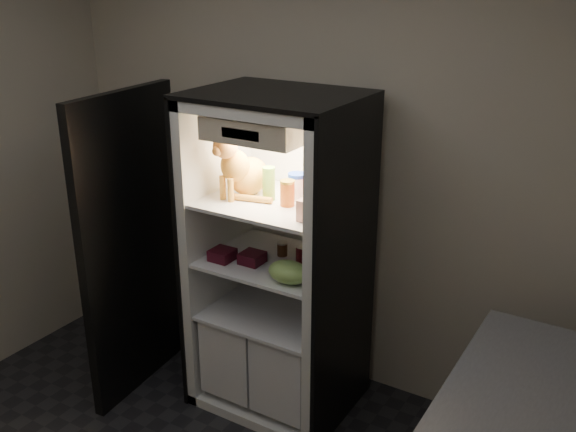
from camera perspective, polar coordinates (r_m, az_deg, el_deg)
name	(u,v)px	position (r m, az deg, el deg)	size (l,w,h in m)	color
room_shell	(77,218)	(2.44, -18.22, -0.20)	(3.60, 3.60, 3.60)	white
refrigerator	(281,278)	(3.74, -0.67, -5.57)	(0.90, 0.72, 1.88)	white
fridge_door	(132,247)	(3.95, -13.66, -2.73)	(0.14, 0.87, 1.85)	black
tabby_cat	(242,170)	(3.53, -4.13, 4.14)	(0.34, 0.40, 0.40)	#C77119
parmesan_shaker	(269,183)	(3.48, -1.72, 2.91)	(0.07, 0.07, 0.18)	#23832B
mayo_tub	(297,186)	(3.51, 0.82, 2.70)	(0.10, 0.10, 0.14)	white
salsa_jar	(287,193)	(3.39, -0.05, 2.05)	(0.08, 0.08, 0.14)	maroon
pepper_jar	(321,185)	(3.39, 2.96, 2.77)	(0.13, 0.13, 0.22)	#A61D16
cream_carton	(305,210)	(3.19, 1.49, 0.50)	(0.06, 0.06, 0.11)	white
soda_can_a	(310,246)	(3.62, 2.01, -2.66)	(0.07, 0.07, 0.14)	black
soda_can_b	(309,254)	(3.51, 1.91, -3.43)	(0.08, 0.08, 0.14)	black
soda_can_c	(302,257)	(3.50, 1.25, -3.66)	(0.07, 0.07, 0.13)	black
condiment_jar	(282,249)	(3.65, -0.51, -2.93)	(0.06, 0.06, 0.08)	#512D17
grape_bag	(289,272)	(3.34, 0.08, -5.01)	(0.23, 0.17, 0.11)	#7CB856
berry_box_left	(222,255)	(3.62, -5.85, -3.45)	(0.12, 0.12, 0.06)	#4D0C1D
berry_box_right	(252,258)	(3.57, -3.21, -3.74)	(0.12, 0.12, 0.06)	#4D0C1D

